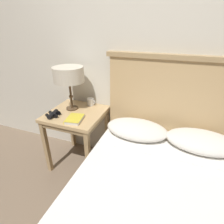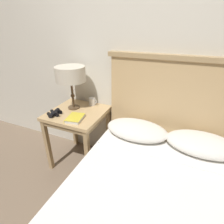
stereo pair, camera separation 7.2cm
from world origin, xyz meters
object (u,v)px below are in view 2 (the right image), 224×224
object	(u,v)px
nightstand	(78,119)
bed	(151,213)
coffee_mug	(92,101)
book_on_nightstand	(75,118)
binoculars_pair	(54,113)
table_lamp	(70,75)

from	to	relation	value
nightstand	bed	world-z (taller)	bed
bed	coffee_mug	xyz separation A→B (m)	(-0.89, 0.79, 0.41)
book_on_nightstand	binoculars_pair	distance (m)	0.25
nightstand	coffee_mug	xyz separation A→B (m)	(0.07, 0.22, 0.13)
nightstand	bed	distance (m)	1.15
table_lamp	binoculars_pair	bearing A→B (deg)	-111.38
book_on_nightstand	coffee_mug	size ratio (longest dim) A/B	2.10
book_on_nightstand	bed	bearing A→B (deg)	-24.89
nightstand	table_lamp	world-z (taller)	table_lamp
binoculars_pair	coffee_mug	size ratio (longest dim) A/B	1.59
bed	table_lamp	distance (m)	1.43
bed	binoculars_pair	bearing A→B (deg)	160.05
bed	coffee_mug	distance (m)	1.26
nightstand	table_lamp	distance (m)	0.48
table_lamp	coffee_mug	size ratio (longest dim) A/B	4.52
table_lamp	book_on_nightstand	distance (m)	0.46
nightstand	binoculars_pair	distance (m)	0.26
nightstand	table_lamp	bearing A→B (deg)	143.57
table_lamp	binoculars_pair	world-z (taller)	table_lamp
table_lamp	coffee_mug	bearing A→B (deg)	45.81
bed	book_on_nightstand	size ratio (longest dim) A/B	8.72
nightstand	coffee_mug	distance (m)	0.26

